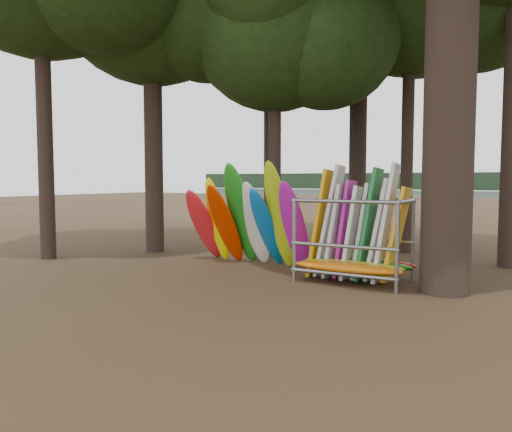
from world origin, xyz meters
The scene contains 7 objects.
ground centered at (0.00, 0.00, 0.00)m, with size 120.00×120.00×0.00m, color #47331E.
lake centered at (0.00, 60.00, 0.00)m, with size 160.00×160.00×0.00m, color gray.
far_shore centered at (0.00, 110.00, 2.00)m, with size 160.00×4.00×4.00m, color black.
oak_1 centered at (-2.74, 6.04, 8.33)m, with size 7.23×7.23×11.49m.
oak_5 centered at (-0.97, 3.17, 7.42)m, with size 6.44×6.44×10.24m.
kayak_row centered at (-0.75, 1.05, 1.27)m, with size 3.91×1.90×3.11m.
storage_rack centered at (2.69, 0.43, 0.97)m, with size 2.80×1.55×2.88m.
Camera 1 is at (6.68, -11.11, 2.48)m, focal length 35.00 mm.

